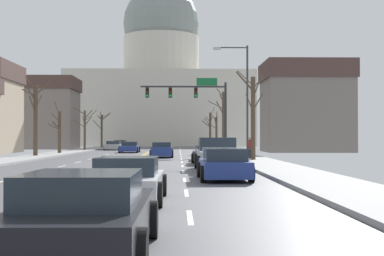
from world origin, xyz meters
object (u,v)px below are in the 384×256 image
at_px(sedan_near_02, 210,155).
at_px(pickup_truck_near_03, 218,156).
at_px(sedan_oncoming_01, 113,146).
at_px(pedestrian_00, 250,146).
at_px(sedan_oncoming_02, 120,144).
at_px(sedan_near_06, 85,217).
at_px(sedan_near_04, 224,165).
at_px(street_lamp_right, 243,91).
at_px(sedan_near_00, 162,150).
at_px(sedan_near_05, 128,181).
at_px(sedan_oncoming_00, 130,147).
at_px(sedan_near_01, 207,153).
at_px(signal_gantry, 195,99).
at_px(bicycle_parked, 249,154).

relative_size(sedan_near_02, pickup_truck_near_03, 0.85).
xyz_separation_m(sedan_oncoming_01, pedestrian_00, (13.79, -30.09, 0.46)).
relative_size(sedan_near_02, sedan_oncoming_02, 1.05).
distance_m(pickup_truck_near_03, sedan_near_06, 21.04).
bearing_deg(pedestrian_00, sedan_oncoming_02, 108.46).
bearing_deg(pickup_truck_near_03, sedan_near_04, -91.83).
xyz_separation_m(street_lamp_right, sedan_near_00, (-5.98, 6.74, -4.36)).
relative_size(sedan_near_00, pedestrian_00, 2.80).
bearing_deg(street_lamp_right, sedan_near_06, -100.58).
height_order(sedan_near_00, sedan_near_05, sedan_near_00).
relative_size(pickup_truck_near_03, sedan_near_04, 1.20).
bearing_deg(sedan_near_02, sedan_near_04, -90.62).
bearing_deg(sedan_oncoming_00, sedan_near_05, -85.13).
distance_m(sedan_near_01, sedan_oncoming_01, 33.74).
distance_m(street_lamp_right, sedan_near_01, 5.12).
distance_m(sedan_near_06, sedan_oncoming_00, 52.98).
distance_m(sedan_near_02, sedan_near_06, 26.99).
bearing_deg(sedan_near_01, sedan_oncoming_00, 109.72).
distance_m(street_lamp_right, pedestrian_00, 4.71).
bearing_deg(signal_gantry, sedan_oncoming_01, 115.15).
relative_size(sedan_oncoming_01, sedan_oncoming_02, 1.00).
relative_size(street_lamp_right, sedan_near_00, 1.86).
relative_size(sedan_near_06, bicycle_parked, 2.55).
xyz_separation_m(sedan_oncoming_02, bicycle_parked, (13.69, -45.03, -0.08)).
height_order(sedan_near_00, bicycle_parked, sedan_near_00).
height_order(sedan_near_00, sedan_near_06, sedan_near_00).
height_order(sedan_oncoming_02, bicycle_parked, sedan_oncoming_02).
distance_m(signal_gantry, sedan_near_06, 43.62).
relative_size(pickup_truck_near_03, sedan_oncoming_02, 1.24).
distance_m(sedan_near_05, sedan_near_06, 6.90).
height_order(street_lamp_right, sedan_near_02, street_lamp_right).
bearing_deg(sedan_near_06, sedan_near_01, 83.93).
height_order(sedan_near_05, sedan_near_06, sedan_near_06).
distance_m(sedan_oncoming_00, sedan_oncoming_02, 23.97).
bearing_deg(sedan_near_01, sedan_oncoming_02, 103.68).
xyz_separation_m(sedan_near_00, bicycle_parked, (6.38, -7.09, -0.11)).
distance_m(sedan_near_04, sedan_near_05, 8.02).
distance_m(pickup_truck_near_03, sedan_near_04, 6.51).
relative_size(sedan_near_02, sedan_near_05, 1.02).
bearing_deg(sedan_oncoming_02, pickup_truck_near_03, -79.13).
bearing_deg(sedan_near_06, sedan_oncoming_02, 95.47).
height_order(street_lamp_right, sedan_near_05, street_lamp_right).
height_order(sedan_near_01, sedan_near_05, sedan_near_05).
relative_size(signal_gantry, bicycle_parked, 4.47).
relative_size(sedan_near_01, sedan_near_04, 1.03).
bearing_deg(pickup_truck_near_03, sedan_oncoming_00, 102.82).
xyz_separation_m(signal_gantry, sedan_near_05, (-2.90, -36.39, -4.62)).
bearing_deg(sedan_oncoming_00, pickup_truck_near_03, -77.18).
relative_size(sedan_near_01, pedestrian_00, 2.95).
bearing_deg(sedan_near_04, pedestrian_00, 79.81).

